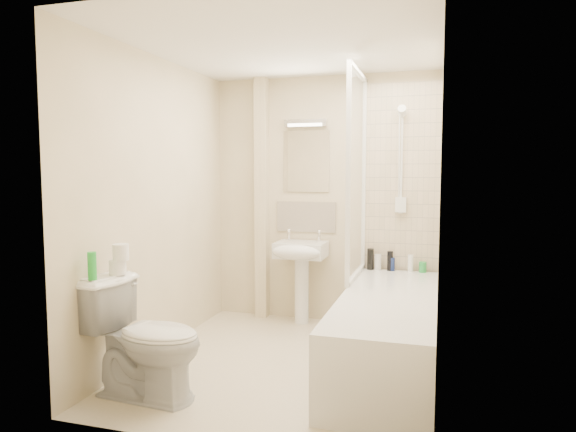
% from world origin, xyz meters
% --- Properties ---
extents(floor, '(2.50, 2.50, 0.00)m').
position_xyz_m(floor, '(0.00, 0.00, 0.00)').
color(floor, beige).
rests_on(floor, ground).
extents(wall_back, '(2.20, 0.02, 2.40)m').
position_xyz_m(wall_back, '(0.00, 1.25, 1.20)').
color(wall_back, beige).
rests_on(wall_back, ground).
extents(wall_left, '(0.02, 2.50, 2.40)m').
position_xyz_m(wall_left, '(-1.10, 0.00, 1.20)').
color(wall_left, beige).
rests_on(wall_left, ground).
extents(wall_right, '(0.02, 2.50, 2.40)m').
position_xyz_m(wall_right, '(1.10, 0.00, 1.20)').
color(wall_right, beige).
rests_on(wall_right, ground).
extents(ceiling, '(2.20, 2.50, 0.02)m').
position_xyz_m(ceiling, '(0.00, 0.00, 2.40)').
color(ceiling, white).
rests_on(ceiling, wall_back).
extents(tile_back, '(0.70, 0.01, 1.75)m').
position_xyz_m(tile_back, '(0.75, 1.24, 1.42)').
color(tile_back, beige).
rests_on(tile_back, wall_back).
extents(tile_right, '(0.01, 2.10, 1.75)m').
position_xyz_m(tile_right, '(1.09, 0.15, 1.42)').
color(tile_right, beige).
rests_on(tile_right, wall_right).
extents(pipe_boxing, '(0.12, 0.12, 2.40)m').
position_xyz_m(pipe_boxing, '(-0.62, 1.19, 1.20)').
color(pipe_boxing, beige).
rests_on(pipe_boxing, ground).
extents(splashback, '(0.60, 0.02, 0.30)m').
position_xyz_m(splashback, '(-0.17, 1.24, 1.03)').
color(splashback, beige).
rests_on(splashback, wall_back).
extents(mirror, '(0.46, 0.01, 0.60)m').
position_xyz_m(mirror, '(-0.17, 1.24, 1.58)').
color(mirror, white).
rests_on(mirror, wall_back).
extents(strip_light, '(0.42, 0.07, 0.07)m').
position_xyz_m(strip_light, '(-0.17, 1.22, 1.95)').
color(strip_light, silver).
rests_on(strip_light, wall_back).
extents(bathtub, '(0.70, 2.10, 0.55)m').
position_xyz_m(bathtub, '(0.75, 0.15, 0.29)').
color(bathtub, white).
rests_on(bathtub, ground).
extents(shower_screen, '(0.04, 0.92, 1.80)m').
position_xyz_m(shower_screen, '(0.40, 0.80, 1.45)').
color(shower_screen, white).
rests_on(shower_screen, bathtub).
extents(shower_fixture, '(0.10, 0.16, 0.99)m').
position_xyz_m(shower_fixture, '(0.75, 1.19, 1.55)').
color(shower_fixture, white).
rests_on(shower_fixture, wall_back).
extents(pedestal_sink, '(0.47, 0.45, 0.92)m').
position_xyz_m(pedestal_sink, '(-0.17, 1.01, 0.64)').
color(pedestal_sink, white).
rests_on(pedestal_sink, ground).
extents(bottle_black_a, '(0.06, 0.06, 0.20)m').
position_xyz_m(bottle_black_a, '(0.48, 1.16, 0.65)').
color(bottle_black_a, black).
rests_on(bottle_black_a, bathtub).
extents(bottle_white_a, '(0.06, 0.06, 0.15)m').
position_xyz_m(bottle_white_a, '(0.55, 1.16, 0.62)').
color(bottle_white_a, silver).
rests_on(bottle_white_a, bathtub).
extents(bottle_black_b, '(0.05, 0.05, 0.18)m').
position_xyz_m(bottle_black_b, '(0.66, 1.16, 0.64)').
color(bottle_black_b, black).
rests_on(bottle_black_b, bathtub).
extents(bottle_blue, '(0.05, 0.05, 0.12)m').
position_xyz_m(bottle_blue, '(0.68, 1.16, 0.61)').
color(bottle_blue, navy).
rests_on(bottle_blue, bathtub).
extents(bottle_white_b, '(0.05, 0.05, 0.16)m').
position_xyz_m(bottle_white_b, '(0.85, 1.16, 0.63)').
color(bottle_white_b, white).
rests_on(bottle_white_b, bathtub).
extents(bottle_green, '(0.07, 0.07, 0.10)m').
position_xyz_m(bottle_green, '(0.96, 1.16, 0.60)').
color(bottle_green, green).
rests_on(bottle_green, bathtub).
extents(toilet, '(0.57, 0.85, 0.79)m').
position_xyz_m(toilet, '(-0.72, -0.81, 0.40)').
color(toilet, white).
rests_on(toilet, ground).
extents(toilet_roll_lower, '(0.11, 0.11, 0.10)m').
position_xyz_m(toilet_roll_lower, '(-0.97, -0.74, 0.84)').
color(toilet_roll_lower, white).
rests_on(toilet_roll_lower, toilet).
extents(toilet_roll_upper, '(0.11, 0.11, 0.11)m').
position_xyz_m(toilet_roll_upper, '(-0.94, -0.74, 0.94)').
color(toilet_roll_upper, white).
rests_on(toilet_roll_upper, toilet_roll_lower).
extents(green_bottle, '(0.06, 0.06, 0.18)m').
position_xyz_m(green_bottle, '(-1.01, -0.94, 0.88)').
color(green_bottle, green).
rests_on(green_bottle, toilet).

